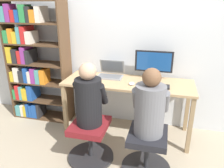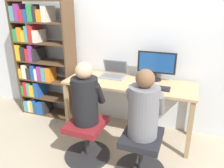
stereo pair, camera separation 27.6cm
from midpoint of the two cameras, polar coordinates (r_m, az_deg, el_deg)
The scene contains 12 objects.
ground_plane at distance 3.00m, azimuth 5.14°, elevation -15.60°, with size 14.00×14.00×0.00m, color tan.
wall_back at distance 3.12m, azimuth 9.34°, elevation 11.70°, with size 10.00×0.05×2.60m.
desk at distance 2.93m, azimuth 7.18°, elevation -1.22°, with size 1.71×0.61×0.78m.
desktop_monitor at distance 2.97m, azimuth 14.14°, elevation 4.85°, with size 0.51×0.16×0.39m.
laptop at distance 3.08m, azimuth 2.88°, elevation 2.77°, with size 0.35×0.30×0.22m.
keyboard at distance 2.74m, azimuth 13.70°, elevation -0.90°, with size 0.39×0.13×0.03m.
computer_mouse_by_keyboard at distance 2.78m, azimuth 8.07°, elevation -0.11°, with size 0.07×0.10×0.03m.
office_chair_left at distance 2.49m, azimuth 10.90°, elevation -17.35°, with size 0.55×0.55×0.48m.
office_chair_right at distance 2.67m, azimuth -3.56°, elevation -14.14°, with size 0.55×0.55×0.48m.
person_at_monitor at distance 2.21m, azimuth 11.85°, elevation -6.19°, with size 0.38×0.34×0.71m.
person_at_laptop at distance 2.41m, azimuth -3.79°, elevation -3.44°, with size 0.36×0.33×0.71m.
bookshelf at distance 3.58m, azimuth -16.63°, elevation 5.95°, with size 0.94×0.32×1.80m.
Camera 2 is at (0.74, -2.31, 1.77)m, focal length 35.00 mm.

